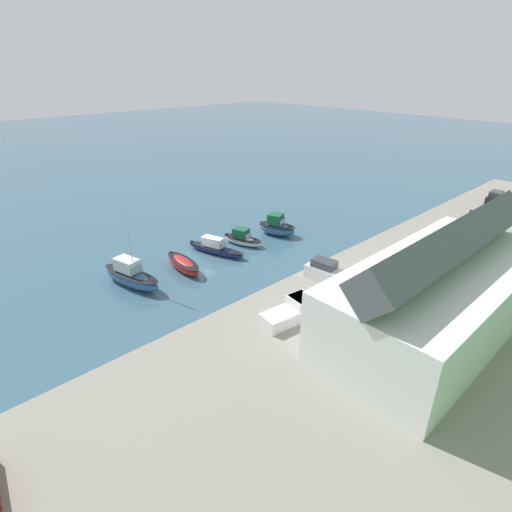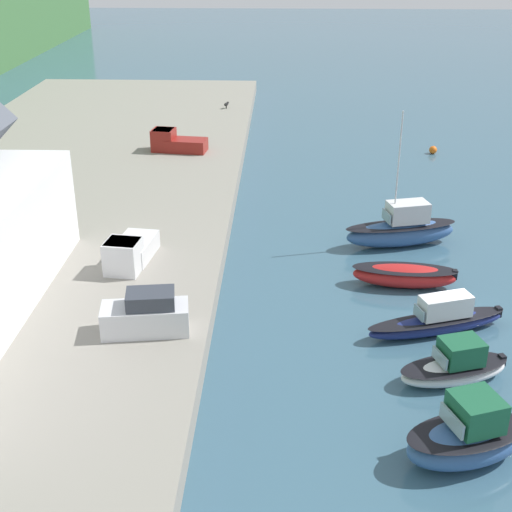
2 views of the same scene
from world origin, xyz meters
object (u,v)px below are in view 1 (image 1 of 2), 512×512
object	(u,v)px
pickup_truck_0	(292,311)
person_on_quay	(470,216)
moored_boat_0	(277,227)
moored_boat_3	(183,264)
parked_car_1	(326,272)
moored_boat_2	(215,248)
parked_car_0	(495,199)
moored_boat_1	(242,239)
moored_boat_4	(131,276)

from	to	relation	value
pickup_truck_0	person_on_quay	distance (m)	34.45
moored_boat_0	person_on_quay	bearing A→B (deg)	119.47
moored_boat_3	parked_car_1	xyz separation A→B (m)	(-7.91, 13.76, 1.53)
moored_boat_3	person_on_quay	size ratio (longest dim) A/B	2.93
moored_boat_0	moored_boat_2	world-z (taller)	moored_boat_0
moored_boat_0	parked_car_0	world-z (taller)	parked_car_0
moored_boat_3	person_on_quay	distance (m)	38.79
pickup_truck_0	moored_boat_0	bearing A→B (deg)	145.32
moored_boat_1	moored_boat_3	distance (m)	9.61
parked_car_1	parked_car_0	bearing A→B (deg)	168.37
moored_boat_4	person_on_quay	xyz separation A→B (m)	(-40.78, 17.66, 1.28)
moored_boat_4	moored_boat_3	bearing A→B (deg)	159.48
moored_boat_4	pickup_truck_0	bearing A→B (deg)	96.45
moored_boat_3	moored_boat_0	bearing A→B (deg)	-175.05
moored_boat_2	moored_boat_0	bearing A→B (deg)	156.83
moored_boat_0	moored_boat_3	xyz separation A→B (m)	(15.08, 0.16, -0.39)
moored_boat_1	moored_boat_4	bearing A→B (deg)	-16.30
moored_boat_4	person_on_quay	world-z (taller)	moored_boat_4
moored_boat_3	pickup_truck_0	xyz separation A→B (m)	(-0.39, 16.11, 1.44)
moored_boat_2	person_on_quay	bearing A→B (deg)	130.26
moored_boat_1	moored_boat_2	bearing A→B (deg)	-18.07
pickup_truck_0	parked_car_1	bearing A→B (deg)	114.81
moored_boat_4	parked_car_1	world-z (taller)	moored_boat_4
moored_boat_3	parked_car_0	xyz separation A→B (m)	(-46.24, 16.34, 1.53)
moored_boat_2	parked_car_1	size ratio (longest dim) A/B	1.80
moored_boat_1	parked_car_1	xyz separation A→B (m)	(1.66, 14.66, 1.49)
moored_boat_3	parked_car_0	size ratio (longest dim) A/B	1.46
moored_boat_0	moored_boat_2	xyz separation A→B (m)	(9.83, -0.81, -0.35)
parked_car_1	pickup_truck_0	bearing A→B (deg)	9.64
moored_boat_0	person_on_quay	size ratio (longest dim) A/B	2.65
moored_boat_1	moored_boat_2	distance (m)	4.33
moored_boat_1	moored_boat_4	xyz separation A→B (m)	(15.53, 0.25, 0.39)
parked_car_1	person_on_quay	world-z (taller)	parked_car_1
person_on_quay	parked_car_1	bearing A→B (deg)	-6.90
moored_boat_4	parked_car_0	bearing A→B (deg)	147.68
moored_boat_0	moored_boat_1	size ratio (longest dim) A/B	0.99
moored_boat_0	parked_car_1	xyz separation A→B (m)	(7.17, 13.91, 1.15)
moored_boat_3	person_on_quay	bearing A→B (deg)	158.32
moored_boat_0	moored_boat_2	bearing A→B (deg)	-24.25
moored_boat_3	parked_car_0	distance (m)	49.07
moored_boat_2	person_on_quay	xyz separation A→B (m)	(-29.58, 17.98, 1.68)
parked_car_0	person_on_quay	bearing A→B (deg)	-89.97
moored_boat_3	moored_boat_2	bearing A→B (deg)	-165.17
moored_boat_2	parked_car_1	distance (m)	15.04
moored_boat_2	moored_boat_4	bearing A→B (deg)	-16.82
moored_boat_3	parked_car_0	bearing A→B (deg)	164.90
moored_boat_1	moored_boat_2	xyz separation A→B (m)	(4.33, -0.06, -0.01)
parked_car_0	parked_car_1	size ratio (longest dim) A/B	0.98
moored_boat_0	pickup_truck_0	xyz separation A→B (m)	(14.69, 16.27, 1.05)
moored_boat_2	parked_car_1	world-z (taller)	parked_car_1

